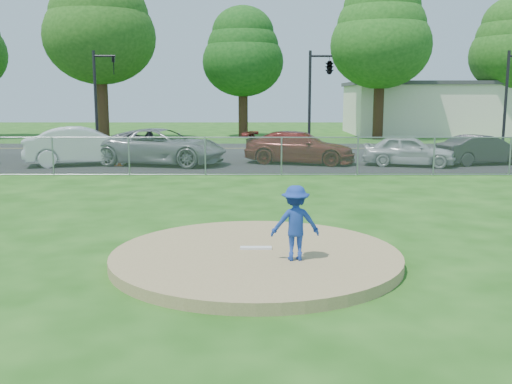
{
  "coord_description": "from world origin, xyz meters",
  "views": [
    {
      "loc": [
        0.0,
        -10.32,
        3.06
      ],
      "look_at": [
        0.0,
        2.0,
        1.0
      ],
      "focal_mm": 40.0,
      "sensor_mm": 36.0,
      "label": 1
    }
  ],
  "objects_px": {
    "traffic_cone": "(119,159)",
    "parked_car_darkred": "(300,147)",
    "tree_right": "(381,32)",
    "traffic_signal_left": "(99,92)",
    "traffic_signal_center": "(327,69)",
    "traffic_signal_right": "(511,92)",
    "tree_center": "(243,51)",
    "parked_car_charcoal": "(483,150)",
    "parked_car_gray": "(162,147)",
    "commercial_building": "(447,108)",
    "pitcher": "(295,223)",
    "tree_left": "(99,22)",
    "parked_car_white": "(85,146)",
    "parked_car_pearl": "(409,151)"
  },
  "relations": [
    {
      "from": "traffic_signal_left",
      "to": "parked_car_gray",
      "type": "xyz_separation_m",
      "value": [
        4.46,
        -6.44,
        -2.53
      ]
    },
    {
      "from": "traffic_cone",
      "to": "parked_car_charcoal",
      "type": "height_order",
      "value": "parked_car_charcoal"
    },
    {
      "from": "parked_car_charcoal",
      "to": "commercial_building",
      "type": "bearing_deg",
      "value": -27.96
    },
    {
      "from": "tree_right",
      "to": "traffic_signal_right",
      "type": "height_order",
      "value": "tree_right"
    },
    {
      "from": "tree_right",
      "to": "traffic_cone",
      "type": "distance_m",
      "value": 23.84
    },
    {
      "from": "pitcher",
      "to": "traffic_signal_center",
      "type": "bearing_deg",
      "value": -103.31
    },
    {
      "from": "commercial_building",
      "to": "tree_center",
      "type": "bearing_deg",
      "value": -166.76
    },
    {
      "from": "pitcher",
      "to": "traffic_cone",
      "type": "xyz_separation_m",
      "value": [
        -6.85,
        15.63,
        -0.54
      ]
    },
    {
      "from": "traffic_signal_right",
      "to": "tree_right",
      "type": "bearing_deg",
      "value": 117.64
    },
    {
      "from": "tree_right",
      "to": "traffic_signal_center",
      "type": "height_order",
      "value": "tree_right"
    },
    {
      "from": "traffic_signal_center",
      "to": "pitcher",
      "type": "xyz_separation_m",
      "value": [
        -3.28,
        -22.51,
        -3.74
      ]
    },
    {
      "from": "traffic_signal_left",
      "to": "traffic_signal_center",
      "type": "xyz_separation_m",
      "value": [
        12.73,
        -0.0,
        1.25
      ]
    },
    {
      "from": "traffic_signal_center",
      "to": "traffic_signal_right",
      "type": "bearing_deg",
      "value": 0.0
    },
    {
      "from": "parked_car_gray",
      "to": "pitcher",
      "type": "bearing_deg",
      "value": -149.36
    },
    {
      "from": "traffic_signal_left",
      "to": "parked_car_pearl",
      "type": "height_order",
      "value": "traffic_signal_left"
    },
    {
      "from": "tree_right",
      "to": "traffic_signal_right",
      "type": "relative_size",
      "value": 2.08
    },
    {
      "from": "tree_center",
      "to": "parked_car_pearl",
      "type": "relative_size",
      "value": 2.45
    },
    {
      "from": "traffic_signal_left",
      "to": "parked_car_charcoal",
      "type": "relative_size",
      "value": 1.37
    },
    {
      "from": "traffic_cone",
      "to": "parked_car_darkred",
      "type": "bearing_deg",
      "value": 6.41
    },
    {
      "from": "traffic_cone",
      "to": "parked_car_pearl",
      "type": "relative_size",
      "value": 0.16
    },
    {
      "from": "commercial_building",
      "to": "parked_car_darkred",
      "type": "bearing_deg",
      "value": -122.48
    },
    {
      "from": "commercial_building",
      "to": "parked_car_pearl",
      "type": "distance_m",
      "value": 24.74
    },
    {
      "from": "tree_left",
      "to": "traffic_signal_right",
      "type": "bearing_deg",
      "value": -19.63
    },
    {
      "from": "pitcher",
      "to": "parked_car_darkred",
      "type": "relative_size",
      "value": 0.26
    },
    {
      "from": "tree_center",
      "to": "traffic_signal_center",
      "type": "distance_m",
      "value": 13.12
    },
    {
      "from": "parked_car_gray",
      "to": "parked_car_charcoal",
      "type": "relative_size",
      "value": 1.45
    },
    {
      "from": "traffic_signal_left",
      "to": "parked_car_charcoal",
      "type": "xyz_separation_m",
      "value": [
        19.14,
        -6.34,
        -2.68
      ]
    },
    {
      "from": "traffic_signal_left",
      "to": "parked_car_darkred",
      "type": "bearing_deg",
      "value": -28.97
    },
    {
      "from": "pitcher",
      "to": "parked_car_darkred",
      "type": "bearing_deg",
      "value": -99.6
    },
    {
      "from": "traffic_signal_right",
      "to": "commercial_building",
      "type": "bearing_deg",
      "value": 83.71
    },
    {
      "from": "pitcher",
      "to": "parked_car_white",
      "type": "bearing_deg",
      "value": -67.1
    },
    {
      "from": "tree_left",
      "to": "traffic_signal_left",
      "type": "relative_size",
      "value": 2.24
    },
    {
      "from": "commercial_building",
      "to": "parked_car_darkred",
      "type": "height_order",
      "value": "commercial_building"
    },
    {
      "from": "tree_right",
      "to": "parked_car_gray",
      "type": "xyz_separation_m",
      "value": [
        -13.3,
        -16.44,
        -6.82
      ]
    },
    {
      "from": "pitcher",
      "to": "traffic_signal_left",
      "type": "bearing_deg",
      "value": -72.24
    },
    {
      "from": "traffic_signal_center",
      "to": "parked_car_white",
      "type": "height_order",
      "value": "traffic_signal_center"
    },
    {
      "from": "commercial_building",
      "to": "parked_car_gray",
      "type": "xyz_separation_m",
      "value": [
        -20.3,
        -22.44,
        -1.33
      ]
    },
    {
      "from": "traffic_signal_right",
      "to": "parked_car_pearl",
      "type": "height_order",
      "value": "traffic_signal_right"
    },
    {
      "from": "commercial_building",
      "to": "traffic_signal_right",
      "type": "xyz_separation_m",
      "value": [
        -1.76,
        -16.0,
        1.2
      ]
    },
    {
      "from": "commercial_building",
      "to": "parked_car_gray",
      "type": "relative_size",
      "value": 2.78
    },
    {
      "from": "tree_center",
      "to": "tree_right",
      "type": "xyz_separation_m",
      "value": [
        10.0,
        -2.0,
        1.18
      ]
    },
    {
      "from": "traffic_signal_left",
      "to": "parked_car_darkred",
      "type": "distance_m",
      "value": 12.6
    },
    {
      "from": "tree_center",
      "to": "pitcher",
      "type": "bearing_deg",
      "value": -87.19
    },
    {
      "from": "parked_car_charcoal",
      "to": "parked_car_gray",
      "type": "bearing_deg",
      "value": 76.55
    },
    {
      "from": "traffic_signal_center",
      "to": "parked_car_darkred",
      "type": "bearing_deg",
      "value": -108.12
    },
    {
      "from": "traffic_signal_right",
      "to": "parked_car_darkred",
      "type": "relative_size",
      "value": 1.1
    },
    {
      "from": "traffic_signal_right",
      "to": "parked_car_darkred",
      "type": "height_order",
      "value": "traffic_signal_right"
    },
    {
      "from": "pitcher",
      "to": "tree_right",
      "type": "bearing_deg",
      "value": -109.36
    },
    {
      "from": "tree_center",
      "to": "parked_car_charcoal",
      "type": "distance_m",
      "value": 22.35
    },
    {
      "from": "traffic_cone",
      "to": "parked_car_charcoal",
      "type": "xyz_separation_m",
      "value": [
        16.52,
        0.54,
        0.35
      ]
    }
  ]
}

